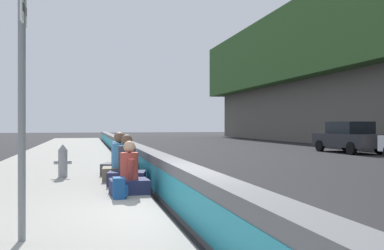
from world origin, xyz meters
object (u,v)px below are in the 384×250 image
at_px(backpack, 119,188).
at_px(parked_car_fourth, 349,137).
at_px(seated_person_middle, 127,169).
at_px(route_sign_post, 22,69).
at_px(seated_person_rear, 120,165).
at_px(seated_person_far, 119,161).
at_px(fire_hydrant, 63,160).
at_px(seated_person_foreground, 129,177).

distance_m(backpack, parked_car_fourth, 18.38).
bearing_deg(seated_person_middle, route_sign_post, 159.98).
relative_size(seated_person_rear, backpack, 3.02).
relative_size(seated_person_far, backpack, 3.00).
bearing_deg(route_sign_post, seated_person_rear, -15.92).
height_order(seated_person_rear, backpack, seated_person_rear).
distance_m(seated_person_middle, backpack, 1.85).
distance_m(fire_hydrant, seated_person_far, 1.52).
relative_size(route_sign_post, seated_person_foreground, 3.35).
bearing_deg(backpack, fire_hydrant, 18.32).
bearing_deg(fire_hydrant, seated_person_middle, -141.07).
xyz_separation_m(fire_hydrant, seated_person_foreground, (-3.14, -1.47, -0.11)).
height_order(fire_hydrant, seated_person_middle, seated_person_middle).
bearing_deg(seated_person_rear, parked_car_fourth, -53.20).
bearing_deg(parked_car_fourth, seated_person_rear, 126.80).
bearing_deg(seated_person_far, fire_hydrant, 99.00).
bearing_deg(route_sign_post, seated_person_middle, -20.02).
bearing_deg(seated_person_foreground, fire_hydrant, 25.04).
relative_size(seated_person_rear, parked_car_fourth, 0.26).
xyz_separation_m(seated_person_foreground, seated_person_middle, (1.25, -0.06, 0.03)).
distance_m(fire_hydrant, parked_car_fourth, 17.10).
relative_size(fire_hydrant, seated_person_foreground, 0.82).
relative_size(fire_hydrant, seated_person_middle, 0.75).
height_order(seated_person_middle, backpack, seated_person_middle).
bearing_deg(seated_person_foreground, seated_person_middle, -2.85).
bearing_deg(seated_person_rear, backpack, 175.59).
xyz_separation_m(route_sign_post, fire_hydrant, (6.46, -0.13, -1.62)).
bearing_deg(seated_person_middle, seated_person_far, 0.89).
distance_m(seated_person_foreground, parked_car_fourth, 17.82).
distance_m(seated_person_middle, parked_car_fourth, 16.95).
distance_m(seated_person_far, parked_car_fourth, 15.71).
bearing_deg(seated_person_foreground, parked_car_fourth, -47.47).
bearing_deg(seated_person_foreground, seated_person_far, -0.49).
distance_m(seated_person_foreground, seated_person_middle, 1.25).
height_order(route_sign_post, backpack, route_sign_post).
relative_size(seated_person_middle, seated_person_rear, 0.97).
height_order(seated_person_middle, seated_person_rear, seated_person_rear).
relative_size(route_sign_post, backpack, 9.00).
height_order(seated_person_foreground, seated_person_far, seated_person_far).
height_order(fire_hydrant, seated_person_rear, seated_person_rear).
xyz_separation_m(seated_person_middle, parked_car_fourth, (10.79, -13.06, 0.36)).
bearing_deg(fire_hydrant, seated_person_rear, -123.19).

